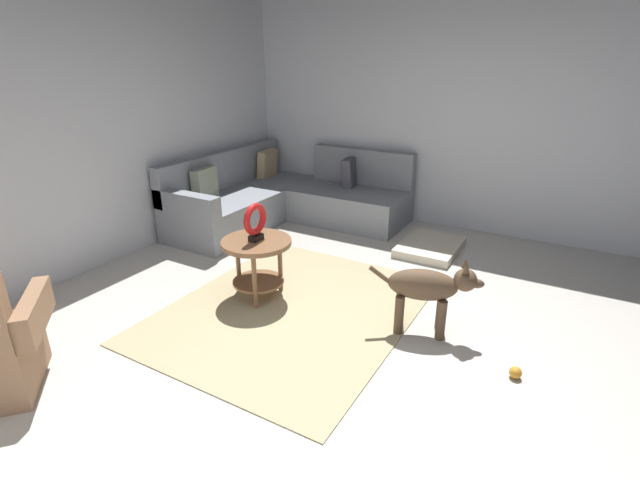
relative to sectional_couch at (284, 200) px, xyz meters
The scene contains 10 objects.
ground_plane 2.85m from the sectional_couch, 134.68° to the right, with size 6.00×6.00×0.10m, color beige.
wall_back 2.44m from the sectional_couch, 155.09° to the left, with size 6.00×0.12×2.70m, color silver.
wall_right 2.47m from the sectional_couch, 64.81° to the right, with size 0.12×6.00×2.70m, color silver.
area_rug 2.28m from the sectional_couch, 144.49° to the right, with size 2.30×1.90×0.01m, color tan.
sectional_couch is the anchor object (origin of this frame).
side_table 2.03m from the sectional_couch, 152.52° to the right, with size 0.60×0.60×0.54m.
torus_sculpture 2.06m from the sectional_couch, 152.52° to the right, with size 0.28×0.08×0.33m.
dog_bed_mat 1.95m from the sectional_couch, 90.36° to the right, with size 0.80×0.60×0.09m, color beige.
dog 2.89m from the sectional_couch, 124.02° to the right, with size 0.36×0.82×0.63m.
dog_toy_ball 3.61m from the sectional_couch, 120.95° to the right, with size 0.08×0.08×0.08m, color orange.
Camera 1 is at (-2.70, -1.21, 2.00)m, focal length 26.00 mm.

